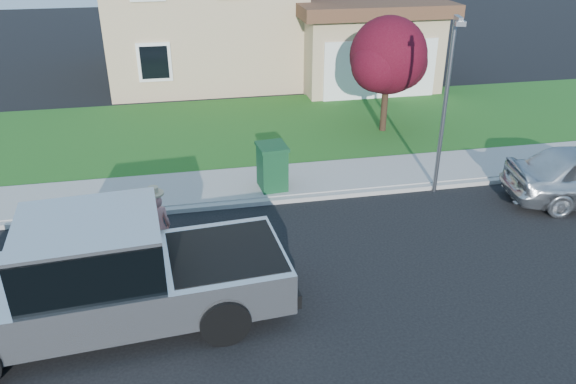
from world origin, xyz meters
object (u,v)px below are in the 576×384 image
object	(u,v)px
pickup_truck	(104,277)
trash_bin	(272,166)
ornamental_tree	(389,59)
woman	(157,226)
street_lamp	(446,97)

from	to	relation	value
pickup_truck	trash_bin	xyz separation A→B (m)	(3.82, 4.76, -0.24)
trash_bin	ornamental_tree	bearing A→B (deg)	34.99
woman	street_lamp	xyz separation A→B (m)	(7.23, 1.90, 1.81)
ornamental_tree	street_lamp	world-z (taller)	street_lamp
woman	street_lamp	world-z (taller)	street_lamp
pickup_truck	trash_bin	distance (m)	6.10
woman	trash_bin	bearing A→B (deg)	-145.54
woman	trash_bin	xyz separation A→B (m)	(2.94, 2.73, -0.05)
woman	street_lamp	size ratio (longest dim) A/B	0.37
woman	ornamental_tree	bearing A→B (deg)	-147.25
ornamental_tree	pickup_truck	bearing A→B (deg)	-134.25
trash_bin	woman	bearing A→B (deg)	-142.14
trash_bin	pickup_truck	bearing A→B (deg)	-133.85
ornamental_tree	trash_bin	world-z (taller)	ornamental_tree
trash_bin	street_lamp	distance (m)	4.76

